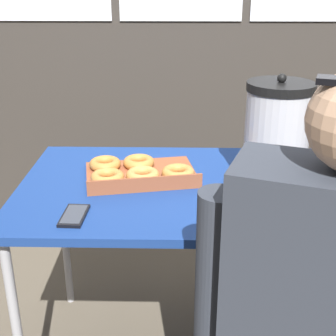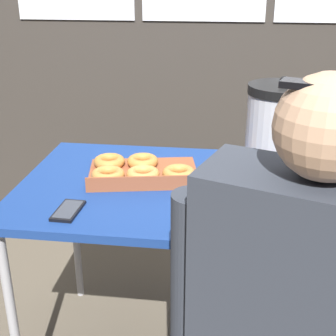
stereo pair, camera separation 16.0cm
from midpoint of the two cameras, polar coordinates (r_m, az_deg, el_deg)
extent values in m
cube|color=navy|center=(1.62, -1.33, -2.48)|extent=(1.11, 0.74, 0.03)
cylinder|color=#ADADB2|center=(2.17, -14.62, -7.78)|extent=(0.03, 0.03, 0.73)
cylinder|color=#ADADB2|center=(2.13, 13.16, -8.13)|extent=(0.03, 0.03, 0.73)
cube|color=brown|center=(1.68, -6.02, -0.85)|extent=(0.43, 0.34, 0.02)
cube|color=brown|center=(1.56, -5.71, -1.83)|extent=(0.38, 0.08, 0.04)
torus|color=#C7853E|center=(1.62, -10.22, -1.16)|extent=(0.12, 0.12, 0.03)
torus|color=#D28F48|center=(1.62, -5.94, -0.89)|extent=(0.16, 0.16, 0.03)
torus|color=#C7853E|center=(1.63, -1.57, -0.61)|extent=(0.16, 0.16, 0.03)
torus|color=#C17F38|center=(1.73, -10.31, 0.45)|extent=(0.16, 0.16, 0.03)
torus|color=#C4813A|center=(1.73, -6.23, 0.66)|extent=(0.15, 0.15, 0.03)
cylinder|color=silver|center=(1.58, 10.26, 3.42)|extent=(0.21, 0.21, 0.33)
cylinder|color=black|center=(1.54, 10.72, 9.69)|extent=(0.22, 0.22, 0.03)
sphere|color=black|center=(1.53, 10.80, 10.67)|extent=(0.03, 0.03, 0.03)
cylinder|color=black|center=(1.52, 10.60, -1.70)|extent=(0.02, 0.05, 0.02)
cube|color=black|center=(1.45, -14.51, -5.72)|extent=(0.07, 0.14, 0.01)
cube|color=#2D333D|center=(1.45, -14.53, -5.52)|extent=(0.06, 0.12, 0.00)
cube|color=#333842|center=(1.10, 15.28, -15.10)|extent=(0.50, 0.35, 0.60)
cylinder|color=#333842|center=(1.16, 1.83, -13.99)|extent=(0.10, 0.10, 0.48)
camera|label=1|loc=(0.08, -92.86, -1.19)|focal=50.00mm
camera|label=2|loc=(0.08, 87.14, 1.19)|focal=50.00mm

